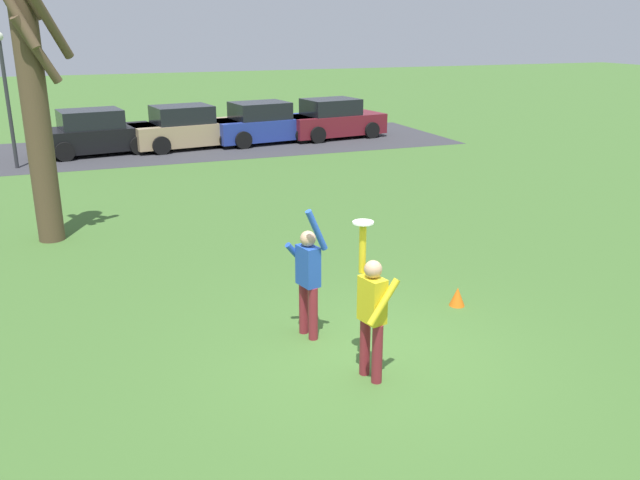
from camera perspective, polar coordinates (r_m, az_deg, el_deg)
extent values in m
plane|color=#426B2D|center=(9.56, 4.41, -9.83)|extent=(120.00, 120.00, 0.00)
cylinder|color=maroon|center=(8.71, 4.94, -9.72)|extent=(0.14, 0.14, 0.82)
cylinder|color=maroon|center=(8.89, 3.88, -9.08)|extent=(0.14, 0.14, 0.82)
cube|color=gold|center=(8.50, 4.52, -5.14)|extent=(0.30, 0.40, 0.60)
sphere|color=tan|center=(8.35, 4.59, -2.52)|extent=(0.23, 0.23, 0.23)
cylinder|color=gold|center=(8.32, 5.49, -5.34)|extent=(0.49, 0.19, 0.57)
cylinder|color=gold|center=(8.44, 3.68, -0.72)|extent=(0.09, 0.09, 0.66)
cylinder|color=maroon|center=(10.01, -1.41, -5.83)|extent=(0.14, 0.14, 0.82)
cylinder|color=maroon|center=(9.81, -0.59, -6.34)|extent=(0.14, 0.14, 0.82)
cube|color=#234CB2|center=(9.64, -1.03, -2.23)|extent=(0.30, 0.40, 0.60)
sphere|color=tan|center=(9.50, -1.05, 0.12)|extent=(0.23, 0.23, 0.23)
cylinder|color=#234CB2|center=(9.80, -1.75, -1.59)|extent=(0.49, 0.19, 0.57)
cylinder|color=#234CB2|center=(9.27, -0.30, 0.85)|extent=(0.36, 0.15, 0.64)
cylinder|color=white|center=(8.34, 3.73, 1.51)|extent=(0.27, 0.27, 0.02)
cube|color=black|center=(25.49, -18.65, 8.26)|extent=(4.32, 2.38, 0.80)
cube|color=black|center=(25.37, -19.15, 9.82)|extent=(2.32, 1.93, 0.64)
cylinder|color=black|center=(26.66, -16.29, 8.40)|extent=(0.68, 0.31, 0.66)
cylinder|color=black|center=(24.91, -15.30, 7.85)|extent=(0.68, 0.31, 0.66)
cylinder|color=black|center=(26.22, -21.73, 7.69)|extent=(0.68, 0.31, 0.66)
cylinder|color=black|center=(24.44, -21.10, 7.09)|extent=(0.68, 0.31, 0.66)
cube|color=tan|center=(25.90, -11.36, 8.99)|extent=(4.32, 2.38, 0.80)
cube|color=black|center=(25.76, -11.78, 10.54)|extent=(2.32, 1.93, 0.64)
cylinder|color=black|center=(27.19, -9.38, 9.05)|extent=(0.68, 0.31, 0.66)
cylinder|color=black|center=(25.51, -7.94, 8.53)|extent=(0.68, 0.31, 0.66)
cylinder|color=black|center=(26.45, -14.60, 8.46)|extent=(0.68, 0.31, 0.66)
cylinder|color=black|center=(24.71, -13.48, 7.91)|extent=(0.68, 0.31, 0.66)
cube|color=#233893|center=(26.66, -4.85, 9.52)|extent=(4.32, 2.38, 0.80)
cube|color=black|center=(26.51, -5.19, 11.03)|extent=(2.32, 1.93, 0.64)
cylinder|color=black|center=(28.05, -3.23, 9.52)|extent=(0.68, 0.31, 0.66)
cylinder|color=black|center=(26.44, -1.47, 9.03)|extent=(0.68, 0.31, 0.66)
cylinder|color=black|center=(27.04, -8.13, 9.06)|extent=(0.68, 0.31, 0.66)
cylinder|color=black|center=(25.37, -6.61, 8.53)|extent=(0.68, 0.31, 0.66)
cube|color=maroon|center=(27.79, 1.20, 9.93)|extent=(4.32, 2.38, 0.80)
cube|color=black|center=(27.62, 0.94, 11.38)|extent=(2.32, 1.93, 0.64)
cylinder|color=black|center=(29.24, 2.47, 9.88)|extent=(0.68, 0.31, 0.66)
cylinder|color=black|center=(27.72, 4.46, 9.40)|extent=(0.68, 0.31, 0.66)
cylinder|color=black|center=(28.01, -2.03, 9.53)|extent=(0.68, 0.31, 0.66)
cylinder|color=black|center=(26.42, -0.20, 9.02)|extent=(0.68, 0.31, 0.66)
cube|color=#38383D|center=(26.43, -8.46, 8.12)|extent=(18.13, 6.40, 0.01)
cylinder|color=brown|center=(15.03, -23.16, 9.42)|extent=(0.54, 0.54, 5.16)
cylinder|color=brown|center=(14.59, -23.16, 14.78)|extent=(0.88, 0.61, 1.34)
cylinder|color=brown|center=(14.55, -22.50, 17.31)|extent=(0.96, 1.07, 1.63)
cylinder|color=brown|center=(14.56, -25.12, 18.04)|extent=(0.97, 0.62, 1.75)
cylinder|color=#2D2D33|center=(23.63, -25.21, 10.38)|extent=(0.12, 0.12, 4.00)
cone|color=orange|center=(11.27, 11.73, -4.78)|extent=(0.26, 0.26, 0.32)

